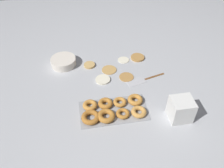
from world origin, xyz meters
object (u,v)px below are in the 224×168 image
at_px(pancake_4, 89,65).
at_px(pancake_5, 126,77).
at_px(batter_bowl, 63,62).
at_px(pancake_2, 138,57).
at_px(container_stack, 181,109).
at_px(donut_tray, 112,110).
at_px(spatula, 141,81).
at_px(pancake_3, 124,60).
at_px(pancake_0, 103,80).
at_px(pancake_1, 109,70).

bearing_deg(pancake_4, pancake_5, -35.32).
distance_m(pancake_4, batter_bowl, 0.19).
distance_m(pancake_2, container_stack, 0.61).
bearing_deg(batter_bowl, donut_tray, -61.42).
bearing_deg(container_stack, spatula, 112.00).
height_order(pancake_3, pancake_5, same).
relative_size(pancake_5, spatula, 0.35).
bearing_deg(spatula, batter_bowl, -42.22).
distance_m(pancake_0, batter_bowl, 0.34).
relative_size(pancake_1, pancake_3, 1.26).
distance_m(pancake_4, spatula, 0.40).
xyz_separation_m(batter_bowl, spatula, (0.51, -0.27, -0.03)).
bearing_deg(batter_bowl, pancake_3, -2.67).
height_order(pancake_3, pancake_4, pancake_4).
bearing_deg(pancake_4, container_stack, -50.50).
bearing_deg(pancake_2, batter_bowl, 178.72).
height_order(pancake_3, donut_tray, donut_tray).
distance_m(container_stack, spatula, 0.38).
height_order(pancake_1, container_stack, container_stack).
xyz_separation_m(pancake_0, pancake_5, (0.17, 0.00, -0.00)).
distance_m(pancake_5, batter_bowl, 0.48).
xyz_separation_m(pancake_5, donut_tray, (-0.15, -0.29, 0.01)).
distance_m(pancake_1, pancake_2, 0.26).
bearing_deg(spatula, pancake_3, -89.32).
bearing_deg(pancake_2, pancake_1, -155.96).
bearing_deg(container_stack, pancake_4, 129.50).
bearing_deg(pancake_5, pancake_4, 144.68).
bearing_deg(pancake_4, spatula, -34.12).
distance_m(pancake_2, pancake_3, 0.11).
bearing_deg(donut_tray, pancake_5, 62.59).
relative_size(pancake_0, pancake_5, 1.00).
bearing_deg(pancake_0, batter_bowl, 139.92).
distance_m(pancake_3, donut_tray, 0.51).
xyz_separation_m(pancake_2, batter_bowl, (-0.56, 0.01, 0.02)).
height_order(pancake_1, donut_tray, donut_tray).
bearing_deg(donut_tray, pancake_3, 70.62).
xyz_separation_m(pancake_1, spatula, (0.19, -0.15, -0.00)).
bearing_deg(pancake_5, pancake_2, 57.24).
xyz_separation_m(pancake_4, batter_bowl, (-0.19, 0.04, 0.02)).
bearing_deg(batter_bowl, container_stack, -43.18).
bearing_deg(pancake_3, batter_bowl, 177.33).
height_order(pancake_1, pancake_5, same).
bearing_deg(container_stack, pancake_5, 119.79).
bearing_deg(pancake_5, container_stack, -60.21).
bearing_deg(batter_bowl, spatula, -27.53).
height_order(pancake_3, batter_bowl, batter_bowl).
height_order(pancake_0, pancake_1, pancake_0).
bearing_deg(pancake_2, pancake_5, -122.76).
distance_m(pancake_5, container_stack, 0.46).
bearing_deg(batter_bowl, pancake_0, -40.08).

